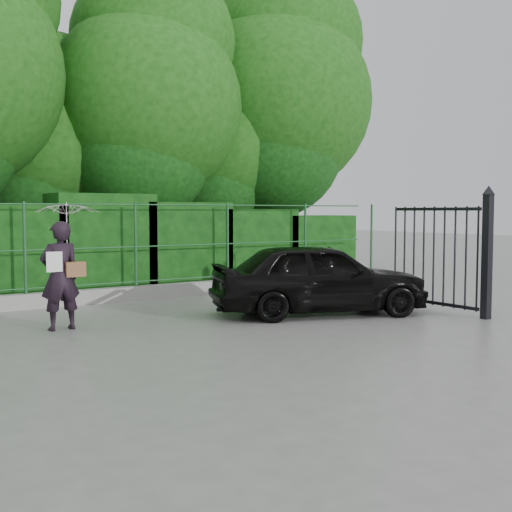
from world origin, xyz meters
TOP-DOWN VIEW (x-y plane):
  - ground at (0.00, 0.00)m, footprint 80.00×80.00m
  - kerb at (0.00, 4.50)m, footprint 14.00×0.25m
  - fence at (0.22, 4.50)m, footprint 14.13×0.06m
  - hedge at (0.06, 5.50)m, footprint 14.20×1.20m
  - trees at (1.14, 7.74)m, footprint 17.10×6.15m
  - gate at (4.60, -0.72)m, footprint 0.22×2.33m
  - woman at (-1.90, 1.97)m, footprint 0.99×1.01m
  - car at (2.47, 0.86)m, footprint 4.29×2.88m

SIDE VIEW (x-z plane):
  - ground at x=0.00m, z-range 0.00..0.00m
  - kerb at x=0.00m, z-range 0.00..0.30m
  - car at x=2.47m, z-range 0.00..1.36m
  - hedge at x=0.06m, z-range -0.15..2.14m
  - gate at x=4.60m, z-range 0.01..2.37m
  - fence at x=0.22m, z-range 0.30..2.10m
  - woman at x=-1.90m, z-range 0.33..2.39m
  - trees at x=1.14m, z-range 0.58..8.66m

